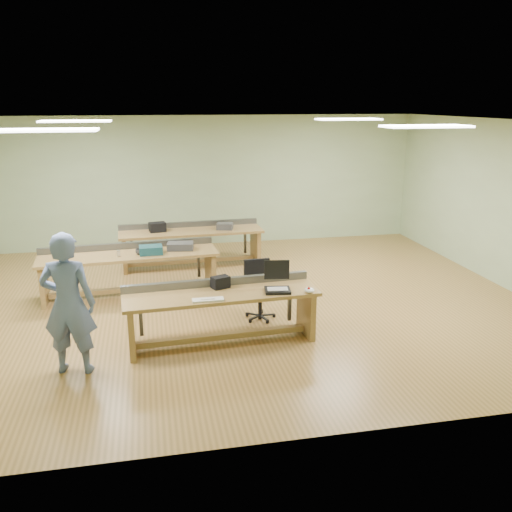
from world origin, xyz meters
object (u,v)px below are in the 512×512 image
workbench_back (191,239)px  drinks_can (119,253)px  parts_bin_teal (151,250)px  task_chair (259,297)px  workbench_front (221,305)px  person (68,304)px  parts_bin_grey (180,246)px  mug (139,252)px  camera_bag (220,282)px  laptop_base (278,290)px  workbench_mid (129,264)px

workbench_back → drinks_can: size_ratio=27.69×
workbench_back → parts_bin_teal: 1.88m
task_chair → workbench_back: bearing=101.6°
workbench_front → person: 2.05m
task_chair → parts_bin_grey: bearing=121.8°
parts_bin_teal → task_chair: bearing=-40.9°
workbench_back → mug: bearing=-124.3°
mug → camera_bag: bearing=-60.3°
workbench_front → drinks_can: (-1.47, 2.14, 0.25)m
workbench_front → person: bearing=-169.3°
laptop_base → camera_bag: size_ratio=1.43×
mug → drinks_can: bearing=-170.0°
parts_bin_teal → workbench_front: bearing=-67.1°
task_chair → laptop_base: bearing=-88.6°
person → laptop_base: size_ratio=5.15×
workbench_back → parts_bin_grey: 1.53m
parts_bin_teal → mug: parts_bin_teal is taller
workbench_mid → person: 2.88m
task_chair → parts_bin_grey: 2.01m
mug → laptop_base: bearing=-50.8°
parts_bin_grey → drinks_can: bearing=-167.5°
parts_bin_teal → person: bearing=-111.1°
person → workbench_front: bearing=-155.3°
person → mug: 2.81m
task_chair → mug: 2.37m
laptop_base → parts_bin_grey: 2.78m
workbench_mid → camera_bag: (1.32, -2.12, 0.27)m
person → drinks_can: size_ratio=17.16×
workbench_mid → parts_bin_teal: 0.47m
workbench_mid → drinks_can: (-0.16, -0.16, 0.24)m
workbench_mid → parts_bin_grey: size_ratio=6.82×
task_chair → camera_bag: bearing=-142.3°
person → parts_bin_teal: size_ratio=4.61×
laptop_base → mug: (-1.91, 2.34, 0.03)m
parts_bin_grey → mug: (-0.73, -0.18, -0.02)m
workbench_front → parts_bin_teal: size_ratio=6.94×
workbench_mid → drinks_can: 0.33m
person → parts_bin_grey: 3.26m
workbench_front → person: person is taller
workbench_front → parts_bin_grey: bearing=96.3°
workbench_mid → camera_bag: 2.51m
workbench_front → task_chair: (0.71, 0.77, -0.22)m
workbench_back → task_chair: size_ratio=3.20×
person → parts_bin_teal: 2.87m
workbench_mid → workbench_back: bearing=47.5°
workbench_mid → parts_bin_teal: size_ratio=7.88×
camera_bag → drinks_can: bearing=105.6°
workbench_front → drinks_can: bearing=121.2°
mug → workbench_front: bearing=-62.8°
workbench_back → laptop_base: (0.87, -3.98, 0.21)m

